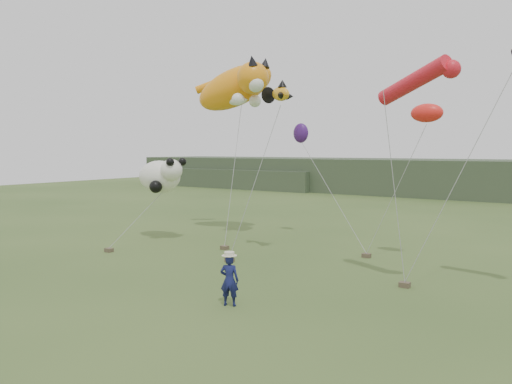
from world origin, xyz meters
TOP-DOWN VIEW (x-y plane):
  - ground at (0.00, 0.00)m, footprint 120.00×120.00m
  - headland at (-3.11, 44.69)m, footprint 90.00×13.00m
  - festival_attendant at (0.70, -0.76)m, footprint 0.73×0.62m
  - sandbag_anchors at (-2.28, 5.42)m, footprint 14.76×6.36m
  - cat_kite at (-7.25, 10.67)m, footprint 6.48×3.79m
  - fish_kite at (-2.24, 6.76)m, footprint 2.19×1.43m
  - tube_kites at (6.89, 5.29)m, footprint 7.48×2.77m
  - panda_kite at (-9.97, 6.90)m, footprint 3.24×2.09m
  - misc_kites at (0.82, 10.69)m, footprint 9.38×3.87m

SIDE VIEW (x-z plane):
  - ground at x=0.00m, z-range 0.00..0.00m
  - sandbag_anchors at x=-2.28m, z-range 0.00..0.19m
  - festival_attendant at x=0.70m, z-range 0.00..1.71m
  - headland at x=-3.11m, z-range -0.08..3.92m
  - panda_kite at x=-9.97m, z-range 2.64..4.65m
  - misc_kites at x=0.82m, z-range 5.68..7.35m
  - fish_kite at x=-2.24m, z-range 7.25..8.30m
  - tube_kites at x=6.89m, z-range 6.79..9.65m
  - cat_kite at x=-7.25m, z-range 6.99..10.81m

